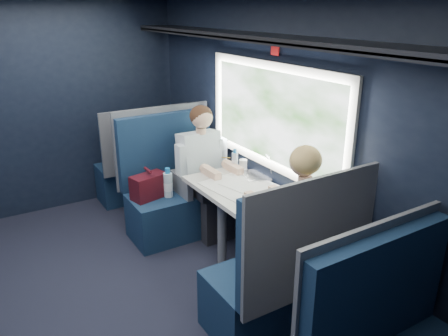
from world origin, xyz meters
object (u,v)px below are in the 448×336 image
seat_bay_far (283,278)px  seat_row_front (142,167)px  bottle_small (235,161)px  cup (243,165)px  seat_bay_near (174,192)px  man (205,165)px  woman (297,220)px  laptop (260,169)px  table (237,196)px

seat_bay_far → seat_row_front: 2.67m
bottle_small → cup: bearing=-30.1°
seat_bay_near → bottle_small: seat_bay_near is taller
seat_row_front → bottle_small: (0.41, -1.40, 0.42)m
seat_row_front → man: 1.17m
seat_row_front → woman: bearing=-84.3°
seat_bay_far → woman: size_ratio=0.95×
laptop → bottle_small: (-0.12, 0.25, 0.03)m
laptop → man: bearing=117.0°
laptop → bottle_small: 0.28m
table → laptop: 0.40m
seat_bay_far → bottle_small: bearing=72.0°
seat_bay_far → man: size_ratio=0.95×
table → man: 0.70m
seat_bay_far → woman: (0.25, 0.17, 0.31)m
woman → man: bearing=90.0°
table → laptop: (0.35, 0.15, 0.14)m
man → laptop: size_ratio=3.75×
seat_bay_far → seat_bay_near: bearing=90.4°
bottle_small → table: bearing=-120.1°
woman → bottle_small: (0.16, 1.10, 0.10)m
table → man: (0.07, 0.70, 0.06)m
bottle_small → woman: bearing=-98.3°
man → bottle_small: bearing=-62.0°
seat_bay_near → bottle_small: 0.76m
seat_bay_far → woman: woman is taller
seat_row_front → bottle_small: 1.52m
table → laptop: bearing=23.0°
cup → woman: bearing=-102.2°
table → bottle_small: 0.49m
seat_row_front → cup: (0.48, -1.44, 0.38)m
seat_row_front → table: bearing=-84.2°
table → cup: bearing=50.0°
laptop → seat_bay_far: bearing=-117.4°
seat_bay_near → seat_bay_far: bearing=-89.6°
woman → bottle_small: size_ratio=6.48×
man → woman: 1.41m
bottle_small → cup: bottle_small is taller
seat_bay_near → man: size_ratio=0.95×
table → man: bearing=84.5°
man → bottle_small: 0.36m
seat_row_front → cup: size_ratio=11.85×
seat_bay_far → laptop: seat_bay_far is taller
bottle_small → cup: 0.09m
table → cup: size_ratio=10.22×
seat_bay_far → cup: bearing=68.7°
seat_row_front → woman: 2.54m
cup → bottle_small: bearing=149.9°
laptop → woman: bearing=-108.1°
seat_row_front → man: man is taller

